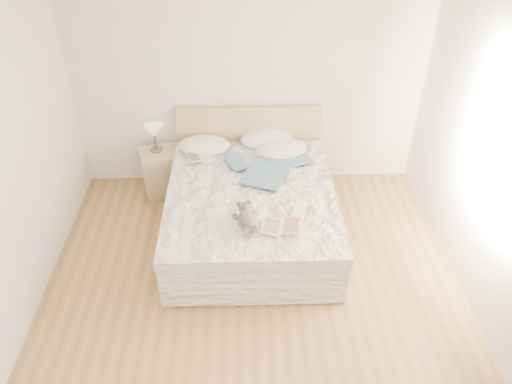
# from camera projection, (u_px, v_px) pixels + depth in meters

# --- Properties ---
(floor) EXTENTS (4.00, 4.50, 0.00)m
(floor) POSITION_uv_depth(u_px,v_px,m) (254.00, 314.00, 4.55)
(floor) COLOR brown
(floor) RESTS_ON ground
(ceiling) EXTENTS (4.00, 4.50, 0.00)m
(ceiling) POSITION_uv_depth(u_px,v_px,m) (253.00, 13.00, 2.96)
(ceiling) COLOR white
(ceiling) RESTS_ON ground
(wall_back) EXTENTS (4.00, 0.02, 2.70)m
(wall_back) POSITION_uv_depth(u_px,v_px,m) (249.00, 76.00, 5.57)
(wall_back) COLOR silver
(wall_back) RESTS_ON ground
(window) EXTENTS (0.02, 1.30, 1.10)m
(window) POSITION_uv_depth(u_px,v_px,m) (501.00, 159.00, 3.99)
(window) COLOR white
(window) RESTS_ON wall_right
(bed) EXTENTS (1.72, 2.14, 1.00)m
(bed) POSITION_uv_depth(u_px,v_px,m) (251.00, 208.00, 5.33)
(bed) COLOR tan
(bed) RESTS_ON floor
(nightstand) EXTENTS (0.53, 0.50, 0.56)m
(nightstand) POSITION_uv_depth(u_px,v_px,m) (162.00, 172.00, 5.94)
(nightstand) COLOR tan
(nightstand) RESTS_ON floor
(table_lamp) EXTENTS (0.25, 0.25, 0.32)m
(table_lamp) POSITION_uv_depth(u_px,v_px,m) (154.00, 133.00, 5.67)
(table_lamp) COLOR #45403B
(table_lamp) RESTS_ON nightstand
(pillow_left) EXTENTS (0.60, 0.43, 0.18)m
(pillow_left) POSITION_uv_depth(u_px,v_px,m) (205.00, 145.00, 5.74)
(pillow_left) COLOR white
(pillow_left) RESTS_ON bed
(pillow_middle) EXTENTS (0.71, 0.57, 0.19)m
(pillow_middle) POSITION_uv_depth(u_px,v_px,m) (266.00, 138.00, 5.87)
(pillow_middle) COLOR white
(pillow_middle) RESTS_ON bed
(pillow_right) EXTENTS (0.66, 0.51, 0.18)m
(pillow_right) POSITION_uv_depth(u_px,v_px,m) (281.00, 149.00, 5.67)
(pillow_right) COLOR white
(pillow_right) RESTS_ON bed
(blouse) EXTENTS (0.89, 0.91, 0.03)m
(blouse) POSITION_uv_depth(u_px,v_px,m) (268.00, 171.00, 5.32)
(blouse) COLOR #36536F
(blouse) RESTS_ON bed
(photo_book) EXTENTS (0.35, 0.30, 0.02)m
(photo_book) POSITION_uv_depth(u_px,v_px,m) (200.00, 158.00, 5.54)
(photo_book) COLOR silver
(photo_book) RESTS_ON bed
(childrens_book) EXTENTS (0.41, 0.31, 0.02)m
(childrens_book) POSITION_uv_depth(u_px,v_px,m) (281.00, 226.00, 4.58)
(childrens_book) COLOR #FFECCD
(childrens_book) RESTS_ON bed
(teddy_bear) EXTENTS (0.27, 0.33, 0.16)m
(teddy_bear) POSITION_uv_depth(u_px,v_px,m) (247.00, 224.00, 4.58)
(teddy_bear) COLOR brown
(teddy_bear) RESTS_ON bed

